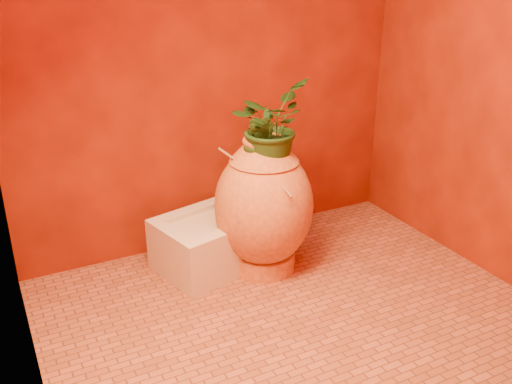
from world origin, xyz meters
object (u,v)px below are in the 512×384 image
amphora (264,205)px  wine_bottle_c (236,217)px  wine_bottle_b (232,214)px  wall_tap (280,131)px  stone_basin (216,241)px  wine_bottle_a (221,213)px

amphora → wine_bottle_c: (-0.11, 0.14, -0.11)m
wine_bottle_b → wall_tap: size_ratio=2.05×
stone_basin → wine_bottle_a: 0.18m
stone_basin → wine_bottle_b: (0.13, 0.03, 0.14)m
wine_bottle_b → wine_bottle_c: 0.06m
stone_basin → wine_bottle_c: wine_bottle_c is taller
stone_basin → wall_tap: 0.82m
stone_basin → wine_bottle_c: size_ratio=2.23×
stone_basin → wine_bottle_c: 0.19m
wine_bottle_c → wine_bottle_a: bearing=108.4°
wall_tap → wine_bottle_a: bearing=-164.0°
stone_basin → wall_tap: (0.57, 0.24, 0.55)m
stone_basin → wine_bottle_a: wine_bottle_a is taller
stone_basin → wine_bottle_c: (0.12, -0.03, 0.15)m
wine_bottle_b → wine_bottle_a: bearing=124.0°
amphora → stone_basin: 0.39m
wine_bottle_b → wall_tap: (0.44, 0.21, 0.40)m
wine_bottle_b → wall_tap: wall_tap is taller
stone_basin → wall_tap: wall_tap is taller
stone_basin → amphora: bearing=-36.2°
wine_bottle_a → wall_tap: wall_tap is taller
wall_tap → amphora: bearing=-129.1°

